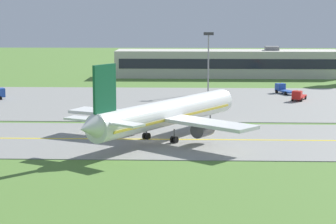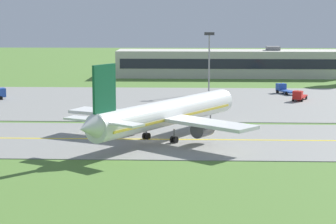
{
  "view_description": "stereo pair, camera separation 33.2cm",
  "coord_description": "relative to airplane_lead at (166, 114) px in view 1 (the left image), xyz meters",
  "views": [
    {
      "loc": [
        6.65,
        -98.58,
        19.82
      ],
      "look_at": [
        2.98,
        2.45,
        4.0
      ],
      "focal_mm": 69.52,
      "sensor_mm": 36.0,
      "label": 1
    },
    {
      "loc": [
        6.98,
        -98.56,
        19.82
      ],
      "look_at": [
        2.98,
        2.45,
        4.0
      ],
      "focal_mm": 69.52,
      "sensor_mm": 36.0,
      "label": 2
    }
  ],
  "objects": [
    {
      "name": "apron_pad",
      "position": [
        7.28,
        41.96,
        -4.08
      ],
      "size": [
        140.0,
        52.0,
        0.1
      ],
      "primitive_type": "cube",
      "color": "gray",
      "rests_on": "ground"
    },
    {
      "name": "ground_plane",
      "position": [
        -2.72,
        -0.04,
        -4.13
      ],
      "size": [
        500.0,
        500.0,
        0.0
      ],
      "primitive_type": "plane",
      "color": "#517A33"
    },
    {
      "name": "service_truck_pushback",
      "position": [
        25.94,
        57.21,
        -2.95
      ],
      "size": [
        4.51,
        6.68,
        2.59
      ],
      "color": "#264CA5",
      "rests_on": "ground"
    },
    {
      "name": "taxiway_centreline",
      "position": [
        -2.72,
        -0.04,
        -4.03
      ],
      "size": [
        220.0,
        0.6,
        0.01
      ],
      "primitive_type": "cube",
      "color": "yellow",
      "rests_on": "taxiway_strip"
    },
    {
      "name": "service_truck_baggage",
      "position": [
        27.54,
        44.62,
        -2.95
      ],
      "size": [
        4.24,
        6.71,
        2.59
      ],
      "color": "red",
      "rests_on": "ground"
    },
    {
      "name": "airplane_lead",
      "position": [
        0.0,
        0.0,
        0.0
      ],
      "size": [
        29.48,
        35.34,
        12.7
      ],
      "color": "white",
      "rests_on": "ground"
    },
    {
      "name": "apron_light_mast",
      "position": [
        7.96,
        57.37,
        5.19
      ],
      "size": [
        2.4,
        0.5,
        14.7
      ],
      "color": "gray",
      "rests_on": "ground"
    },
    {
      "name": "terminal_building",
      "position": [
        14.67,
        97.64,
        -0.12
      ],
      "size": [
        66.75,
        13.15,
        9.2
      ],
      "color": "beige",
      "rests_on": "ground"
    },
    {
      "name": "taxiway_strip",
      "position": [
        -2.72,
        -0.04,
        -4.08
      ],
      "size": [
        240.0,
        28.0,
        0.1
      ],
      "primitive_type": "cube",
      "color": "gray",
      "rests_on": "ground"
    }
  ]
}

